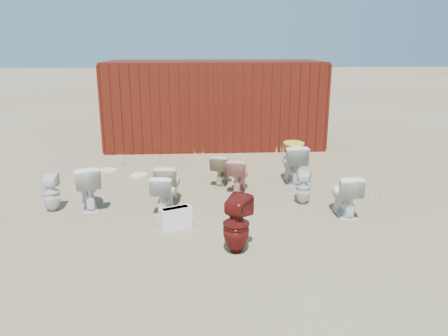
{
  "coord_description": "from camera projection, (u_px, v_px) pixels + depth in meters",
  "views": [
    {
      "loc": [
        -0.5,
        -7.47,
        2.84
      ],
      "look_at": [
        0.0,
        0.6,
        0.55
      ],
      "focal_mm": 35.0,
      "sensor_mm": 36.0,
      "label": 1
    }
  ],
  "objects": [
    {
      "name": "toilet_front_c",
      "position": [
        165.0,
        193.0,
        7.64
      ],
      "size": [
        0.5,
        0.73,
        0.68
      ],
      "primitive_type": "imported",
      "rotation": [
        0.0,
        0.0,
        2.96
      ],
      "color": "white",
      "rests_on": "ground"
    },
    {
      "name": "loose_tank",
      "position": [
        176.0,
        218.0,
        6.96
      ],
      "size": [
        0.54,
        0.39,
        0.35
      ],
      "primitive_type": "cube",
      "rotation": [
        0.0,
        0.0,
        0.42
      ],
      "color": "silver",
      "rests_on": "ground"
    },
    {
      "name": "toilet_back_beige_right",
      "position": [
        222.0,
        169.0,
        9.13
      ],
      "size": [
        0.58,
        0.73,
        0.66
      ],
      "primitive_type": "imported",
      "rotation": [
        0.0,
        0.0,
        2.77
      ],
      "color": "#C3B68E",
      "rests_on": "ground"
    },
    {
      "name": "toilet_back_e",
      "position": [
        303.0,
        187.0,
        8.01
      ],
      "size": [
        0.35,
        0.35,
        0.63
      ],
      "primitive_type": "imported",
      "rotation": [
        0.0,
        0.0,
        2.86
      ],
      "color": "silver",
      "rests_on": "ground"
    },
    {
      "name": "toilet_front_maroon",
      "position": [
        236.0,
        225.0,
        6.1
      ],
      "size": [
        0.53,
        0.53,
        0.84
      ],
      "primitive_type": "imported",
      "rotation": [
        0.0,
        0.0,
        2.54
      ],
      "color": "#5F1210",
      "rests_on": "ground"
    },
    {
      "name": "toilet_front_a",
      "position": [
        87.0,
        186.0,
        7.8
      ],
      "size": [
        0.67,
        0.89,
        0.8
      ],
      "primitive_type": "imported",
      "rotation": [
        0.0,
        0.0,
        3.46
      ],
      "color": "white",
      "rests_on": "ground"
    },
    {
      "name": "yellow_lid",
      "position": [
        294.0,
        143.0,
        9.12
      ],
      "size": [
        0.43,
        0.53,
        0.02
      ],
      "primitive_type": "ellipsoid",
      "color": "gold",
      "rests_on": "toilet_back_yellowlid"
    },
    {
      "name": "toilet_back_yellowlid",
      "position": [
        293.0,
        163.0,
        9.24
      ],
      "size": [
        0.5,
        0.84,
        0.84
      ],
      "primitive_type": "imported",
      "rotation": [
        0.0,
        0.0,
        3.18
      ],
      "color": "silver",
      "rests_on": "ground"
    },
    {
      "name": "weed_clump_c",
      "position": [
        300.0,
        158.0,
        10.75
      ],
      "size": [
        0.36,
        0.36,
        0.29
      ],
      "primitive_type": "cone",
      "color": "tan",
      "rests_on": "ground"
    },
    {
      "name": "toilet_front_pink",
      "position": [
        239.0,
        174.0,
        8.74
      ],
      "size": [
        0.56,
        0.75,
        0.68
      ],
      "primitive_type": "imported",
      "rotation": [
        0.0,
        0.0,
        2.85
      ],
      "color": "#E99086",
      "rests_on": "ground"
    },
    {
      "name": "shipping_container",
      "position": [
        214.0,
        103.0,
        12.64
      ],
      "size": [
        6.0,
        2.4,
        2.4
      ],
      "primitive_type": "cube",
      "color": "#4D190C",
      "rests_on": "ground"
    },
    {
      "name": "weed_clump_d",
      "position": [
        200.0,
        154.0,
        11.16
      ],
      "size": [
        0.3,
        0.3,
        0.29
      ],
      "primitive_type": "cone",
      "color": "tan",
      "rests_on": "ground"
    },
    {
      "name": "weed_clump_e",
      "position": [
        282.0,
        151.0,
        11.39
      ],
      "size": [
        0.34,
        0.34,
        0.34
      ],
      "primitive_type": "cone",
      "color": "tan",
      "rests_on": "ground"
    },
    {
      "name": "toilet_back_a",
      "position": [
        51.0,
        193.0,
        7.65
      ],
      "size": [
        0.34,
        0.34,
        0.67
      ],
      "primitive_type": "imported",
      "rotation": [
        0.0,
        0.0,
        3.26
      ],
      "color": "white",
      "rests_on": "ground"
    },
    {
      "name": "weed_clump_a",
      "position": [
        119.0,
        160.0,
        10.64
      ],
      "size": [
        0.36,
        0.36,
        0.27
      ],
      "primitive_type": "cone",
      "color": "tan",
      "rests_on": "ground"
    },
    {
      "name": "loose_lid_near",
      "position": [
        139.0,
        175.0,
        9.82
      ],
      "size": [
        0.51,
        0.59,
        0.02
      ],
      "primitive_type": "ellipsoid",
      "rotation": [
        0.0,
        0.0,
        -0.3
      ],
      "color": "beige",
      "rests_on": "ground"
    },
    {
      "name": "weed_clump_f",
      "position": [
        379.0,
        192.0,
        8.33
      ],
      "size": [
        0.28,
        0.28,
        0.27
      ],
      "primitive_type": "cone",
      "color": "tan",
      "rests_on": "ground"
    },
    {
      "name": "toilet_front_e",
      "position": [
        345.0,
        194.0,
        7.47
      ],
      "size": [
        0.44,
        0.74,
        0.74
      ],
      "primitive_type": "imported",
      "rotation": [
        0.0,
        0.0,
        3.18
      ],
      "color": "white",
      "rests_on": "ground"
    },
    {
      "name": "weed_clump_b",
      "position": [
        246.0,
        164.0,
        10.26
      ],
      "size": [
        0.32,
        0.32,
        0.29
      ],
      "primitive_type": "cone",
      "color": "tan",
      "rests_on": "ground"
    },
    {
      "name": "loose_lid_far",
      "position": [
        108.0,
        170.0,
        10.2
      ],
      "size": [
        0.56,
        0.59,
        0.02
      ],
      "primitive_type": "ellipsoid",
      "rotation": [
        0.0,
        0.0,
        0.59
      ],
      "color": "beige",
      "rests_on": "ground"
    },
    {
      "name": "toilet_back_beige_left",
      "position": [
        169.0,
        183.0,
        8.08
      ],
      "size": [
        0.51,
        0.78,
        0.74
      ],
      "primitive_type": "imported",
      "rotation": [
        0.0,
        0.0,
        3.0
      ],
      "color": "beige",
      "rests_on": "ground"
    },
    {
      "name": "ground",
      "position": [
        226.0,
        206.0,
        7.98
      ],
      "size": [
        100.0,
        100.0,
        0.0
      ],
      "primitive_type": "plane",
      "color": "brown",
      "rests_on": "ground"
    }
  ]
}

